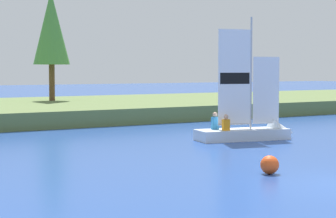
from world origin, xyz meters
The scene contains 4 objects.
shore_bank centered at (0.00, 25.74, 0.44)m, with size 80.00×15.74×0.88m, color #5B703D.
shoreline_tree_right centered at (2.37, 27.93, 5.65)m, with size 2.39×2.39×7.25m.
sailboat centered at (4.37, 9.48, 0.42)m, with size 4.56×2.11×5.50m.
channel_buoy centered at (-0.85, 2.63, 0.26)m, with size 0.53×0.53×0.53m, color #E54C19.
Camera 1 is at (-12.29, -10.44, 2.97)m, focal length 65.41 mm.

